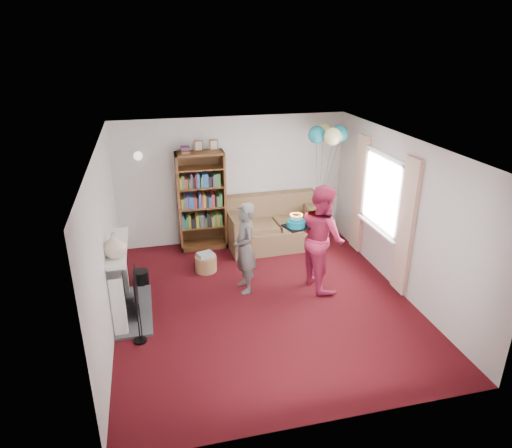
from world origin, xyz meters
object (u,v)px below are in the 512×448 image
object	(u,v)px
person_magenta	(322,237)
birthday_cake	(296,223)
sofa	(274,227)
person_striped	(245,248)
bookcase	(201,202)

from	to	relation	value
person_magenta	birthday_cake	world-z (taller)	person_magenta
sofa	person_striped	distance (m)	1.92
person_striped	birthday_cake	xyz separation A→B (m)	(0.80, -0.15, 0.41)
person_striped	sofa	bearing A→B (deg)	144.26
bookcase	birthday_cake	xyz separation A→B (m)	(1.25, -1.99, 0.22)
bookcase	person_striped	xyz separation A→B (m)	(0.45, -1.85, -0.18)
sofa	bookcase	bearing A→B (deg)	168.77
sofa	birthday_cake	bearing A→B (deg)	-96.81
person_magenta	sofa	bearing A→B (deg)	1.53
person_striped	bookcase	bearing A→B (deg)	-171.70
sofa	person_magenta	bearing A→B (deg)	-82.53
bookcase	person_magenta	size ratio (longest dim) A/B	1.21
sofa	person_magenta	world-z (taller)	person_magenta
sofa	person_magenta	size ratio (longest dim) A/B	1.05
bookcase	sofa	distance (m)	1.53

